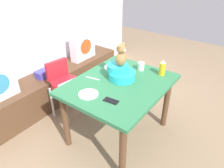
{
  "coord_description": "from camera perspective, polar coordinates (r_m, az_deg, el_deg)",
  "views": [
    {
      "loc": [
        -1.66,
        -1.12,
        1.92
      ],
      "look_at": [
        0.0,
        0.1,
        0.69
      ],
      "focal_mm": 34.41,
      "sensor_mm": 36.0,
      "label": 1
    }
  ],
  "objects": [
    {
      "name": "ground_plane",
      "position": [
        2.78,
        1.71,
        -12.95
      ],
      "size": [
        8.0,
        8.0,
        0.0
      ],
      "primitive_type": "plane",
      "color": "#8C7256"
    },
    {
      "name": "back_wall",
      "position": [
        3.15,
        -21.91,
        17.45
      ],
      "size": [
        4.4,
        0.1,
        2.6
      ],
      "primitive_type": "cube",
      "color": "silver",
      "rests_on": "ground_plane"
    },
    {
      "name": "window_bench",
      "position": [
        3.33,
        -15.76,
        -0.93
      ],
      "size": [
        2.6,
        0.44,
        0.46
      ],
      "primitive_type": "cube",
      "color": "brown",
      "rests_on": "ground_plane"
    },
    {
      "name": "pillow_floral_right",
      "position": [
        3.54,
        -7.8,
        10.05
      ],
      "size": [
        0.44,
        0.15,
        0.44
      ],
      "color": "silver",
      "rests_on": "window_bench"
    },
    {
      "name": "book_stack",
      "position": [
        3.15,
        -17.84,
        2.62
      ],
      "size": [
        0.2,
        0.14,
        0.1
      ],
      "primitive_type": "cube",
      "color": "#4441AD",
      "rests_on": "window_bench"
    },
    {
      "name": "dining_table",
      "position": [
        2.38,
        1.94,
        -1.93
      ],
      "size": [
        1.16,
        0.94,
        0.74
      ],
      "color": "#2D7247",
      "rests_on": "ground_plane"
    },
    {
      "name": "highchair",
      "position": [
        2.83,
        -12.63,
        0.35
      ],
      "size": [
        0.36,
        0.48,
        0.79
      ],
      "color": "red",
      "rests_on": "ground_plane"
    },
    {
      "name": "infant_seat_teal",
      "position": [
        2.38,
        2.28,
        3.03
      ],
      "size": [
        0.3,
        0.33,
        0.16
      ],
      "color": "#25B6C2",
      "rests_on": "dining_table"
    },
    {
      "name": "teddy_bear",
      "position": [
        2.29,
        2.4,
        7.59
      ],
      "size": [
        0.13,
        0.12,
        0.25
      ],
      "color": "#9C6F3F",
      "rests_on": "infant_seat_teal"
    },
    {
      "name": "ketchup_bottle",
      "position": [
        2.51,
        13.23,
        4.15
      ],
      "size": [
        0.07,
        0.07,
        0.18
      ],
      "color": "gold",
      "rests_on": "dining_table"
    },
    {
      "name": "coffee_mug",
      "position": [
        2.6,
        7.75,
        4.74
      ],
      "size": [
        0.12,
        0.08,
        0.09
      ],
      "color": "silver",
      "rests_on": "dining_table"
    },
    {
      "name": "dinner_plate_near",
      "position": [
        2.14,
        -6.3,
        -2.71
      ],
      "size": [
        0.2,
        0.2,
        0.01
      ],
      "primitive_type": "cylinder",
      "color": "white",
      "rests_on": "dining_table"
    },
    {
      "name": "dinner_plate_far",
      "position": [
        2.64,
        0.05,
        4.45
      ],
      "size": [
        0.2,
        0.2,
        0.01
      ],
      "primitive_type": "cylinder",
      "color": "white",
      "rests_on": "dining_table"
    },
    {
      "name": "cell_phone",
      "position": [
        2.04,
        -0.27,
        -4.48
      ],
      "size": [
        0.08,
        0.15,
        0.01
      ],
      "primitive_type": "cube",
      "rotation": [
        0.0,
        0.0,
        0.09
      ],
      "color": "black",
      "rests_on": "dining_table"
    },
    {
      "name": "table_fork",
      "position": [
        2.42,
        -5.16,
        1.53
      ],
      "size": [
        0.05,
        0.17,
        0.01
      ],
      "primitive_type": "cube",
      "rotation": [
        0.0,
        0.0,
        0.2
      ],
      "color": "silver",
      "rests_on": "dining_table"
    }
  ]
}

